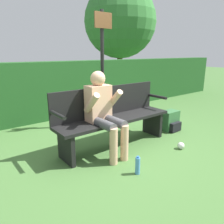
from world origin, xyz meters
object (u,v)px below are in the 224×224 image
object	(u,v)px
backpack	(170,121)
tree	(120,22)
water_bottle	(138,166)
person_seated	(103,110)
signpost	(103,62)
park_bench	(113,116)

from	to	relation	value
backpack	tree	distance (m)	6.93
water_bottle	person_seated	bearing A→B (deg)	88.48
backpack	signpost	world-z (taller)	signpost
signpost	tree	xyz separation A→B (m)	(4.21, 4.49, 1.48)
person_seated	backpack	world-z (taller)	person_seated
person_seated	backpack	xyz separation A→B (m)	(1.60, 0.02, -0.49)
person_seated	tree	bearing A→B (deg)	48.16
backpack	tree	bearing A→B (deg)	58.75
person_seated	signpost	xyz separation A→B (m)	(0.73, 1.02, 0.61)
park_bench	signpost	xyz separation A→B (m)	(0.44, 0.87, 0.79)
water_bottle	tree	distance (m)	8.41
person_seated	backpack	distance (m)	1.68
park_bench	person_seated	bearing A→B (deg)	-152.72
park_bench	water_bottle	size ratio (longest dim) A/B	8.27
park_bench	water_bottle	xyz separation A→B (m)	(-0.31, -0.89, -0.38)
person_seated	signpost	distance (m)	1.39
backpack	tree	size ratio (longest dim) A/B	0.09
person_seated	water_bottle	distance (m)	0.93
signpost	backpack	bearing A→B (deg)	-48.95
park_bench	person_seated	distance (m)	0.37
backpack	person_seated	bearing A→B (deg)	-179.35
park_bench	signpost	size ratio (longest dim) A/B	0.89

